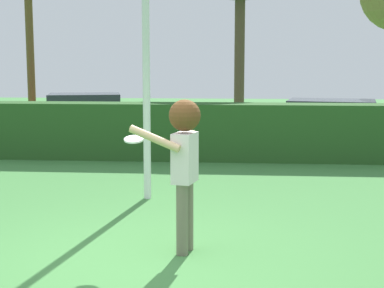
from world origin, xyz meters
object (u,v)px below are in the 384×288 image
person (184,154)px  parked_car_black (331,121)px  parked_car_red (85,111)px  frisbee (134,139)px  lamppost (146,9)px

person → parked_car_black: bearing=71.3°
parked_car_red → parked_car_black: 7.71m
person → parked_car_red: size_ratio=0.40×
frisbee → lamppost: 3.04m
frisbee → parked_car_black: (3.65, 8.68, -0.62)m
frisbee → parked_car_red: (-3.64, 11.19, -0.62)m
frisbee → lamppost: (-0.24, 2.47, 1.76)m
lamppost → parked_car_red: size_ratio=1.23×
person → parked_car_red: 12.19m
frisbee → parked_car_red: bearing=108.0°
frisbee → parked_car_black: 9.44m
frisbee → parked_car_red: 11.78m
parked_car_red → parked_car_black: (7.29, -2.51, 0.00)m
person → lamppost: (-0.87, 2.69, 1.89)m
person → lamppost: lamppost is taller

